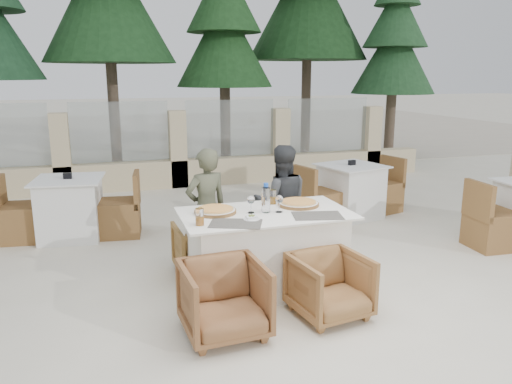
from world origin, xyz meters
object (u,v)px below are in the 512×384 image
object	(u,v)px
bg_table_a	(70,208)
bg_table_b	(351,191)
beer_glass_left	(200,217)
diner_right	(281,203)
wine_glass_near	(279,203)
armchair_far_right	(275,230)
wine_glass_centre	(251,203)
diner_left	(207,209)
dining_table	(265,251)
pizza_right	(298,203)
armchair_near_right	(330,286)
beer_glass_right	(273,197)
armchair_far_left	(203,248)
armchair_near_left	(224,299)
pizza_left	(215,210)
olive_dish	(252,217)
water_bottle	(266,198)

from	to	relation	value
bg_table_a	bg_table_b	size ratio (longest dim) A/B	1.00
beer_glass_left	diner_right	distance (m)	1.45
wine_glass_near	armchair_far_right	size ratio (longest dim) A/B	0.30
wine_glass_centre	diner_left	distance (m)	0.78
bg_table_b	wine_glass_centre	bearing A→B (deg)	-150.53
bg_table_a	beer_glass_left	bearing A→B (deg)	-56.59
dining_table	wine_glass_centre	world-z (taller)	wine_glass_centre
pizza_right	armchair_near_right	size ratio (longest dim) A/B	0.67
beer_glass_right	armchair_far_left	world-z (taller)	beer_glass_right
pizza_right	bg_table_b	distance (m)	2.49
armchair_far_left	bg_table_b	bearing A→B (deg)	-152.37
beer_glass_right	bg_table_b	size ratio (longest dim) A/B	0.09
armchair_near_right	diner_left	bearing A→B (deg)	109.79
armchair_near_left	diner_right	distance (m)	1.80
wine_glass_centre	wine_glass_near	distance (m)	0.27
dining_table	diner_right	bearing A→B (deg)	59.43
wine_glass_near	diner_right	distance (m)	0.83
armchair_far_right	bg_table_b	world-z (taller)	bg_table_b
wine_glass_centre	diner_right	size ratio (longest dim) A/B	0.14
armchair_far_left	wine_glass_near	bearing A→B (deg)	133.06
wine_glass_near	bg_table_a	bearing A→B (deg)	131.42
beer_glass_left	diner_right	size ratio (longest dim) A/B	0.11
pizza_left	armchair_far_right	distance (m)	1.29
pizza_right	olive_dish	distance (m)	0.67
pizza_left	bg_table_b	xyz separation A→B (m)	(2.43, 1.88, -0.41)
wine_glass_near	diner_left	xyz separation A→B (m)	(-0.54, 0.75, -0.21)
armchair_far_left	pizza_right	bearing A→B (deg)	151.37
armchair_near_right	armchair_near_left	bearing A→B (deg)	173.41
pizza_right	armchair_far_right	xyz separation A→B (m)	(0.04, 0.77, -0.52)
armchair_far_right	diner_left	world-z (taller)	diner_left
armchair_far_right	armchair_near_left	xyz separation A→B (m)	(-1.02, -1.64, 0.02)
beer_glass_left	beer_glass_right	bearing A→B (deg)	30.56
water_bottle	diner_left	size ratio (longest dim) A/B	0.22
water_bottle	bg_table_b	world-z (taller)	water_bottle
beer_glass_left	armchair_near_right	size ratio (longest dim) A/B	0.25
water_bottle	dining_table	bearing A→B (deg)	-126.15
pizza_right	diner_left	bearing A→B (deg)	144.47
pizza_left	beer_glass_left	bearing A→B (deg)	-122.51
beer_glass_left	pizza_right	bearing A→B (deg)	18.37
olive_dish	bg_table_b	world-z (taller)	olive_dish
olive_dish	pizza_left	bearing A→B (deg)	130.42
water_bottle	bg_table_b	size ratio (longest dim) A/B	0.17
wine_glass_centre	wine_glass_near	world-z (taller)	same
wine_glass_centre	armchair_far_left	size ratio (longest dim) A/B	0.31
dining_table	pizza_right	world-z (taller)	pizza_right
pizza_left	armchair_far_left	xyz separation A→B (m)	(-0.03, 0.45, -0.53)
pizza_right	water_bottle	size ratio (longest dim) A/B	1.44
beer_glass_right	diner_right	xyz separation A→B (m)	(0.25, 0.43, -0.19)
wine_glass_near	armchair_near_right	bearing A→B (deg)	-71.55
water_bottle	armchair_far_left	xyz separation A→B (m)	(-0.50, 0.56, -0.64)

